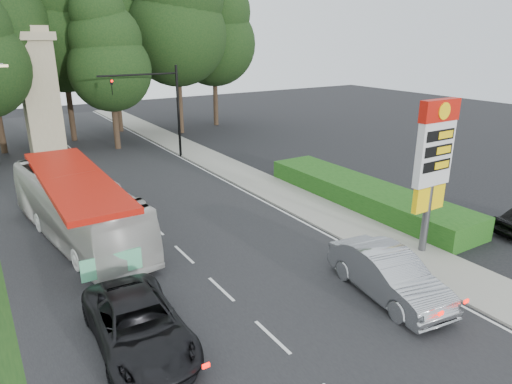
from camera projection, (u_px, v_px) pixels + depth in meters
ground at (281, 346)px, 14.37m from camera, size 120.00×120.00×0.00m
road_surface at (149, 222)px, 23.96m from camera, size 14.00×80.00×0.02m
sidewalk_right at (281, 193)px, 28.25m from camera, size 3.00×80.00×0.12m
hedge at (363, 194)px, 26.39m from camera, size 3.00×14.00×1.20m
gas_station_pylon at (434, 157)px, 19.18m from camera, size 2.10×0.45×6.85m
traffic_signal_mast at (162, 100)px, 34.92m from camera, size 6.10×0.35×7.20m
monument at (40, 92)px, 35.70m from camera, size 3.00×3.00×10.05m
tree_center_right at (58, 15)px, 39.30m from camera, size 9.24×9.24×18.15m
tree_east_near at (112, 32)px, 43.87m from camera, size 8.12×8.12×15.95m
tree_east_mid at (175, 13)px, 42.66m from camera, size 9.52×9.52×18.70m
tree_far_east at (213, 25)px, 47.11m from camera, size 8.68×8.68×17.05m
tree_monument_right at (109, 53)px, 37.14m from camera, size 6.72×6.72×13.20m
transit_bus at (77, 208)px, 21.42m from camera, size 4.20×11.73×3.19m
sedan_silver at (388, 274)px, 16.91m from camera, size 2.58×5.57×1.77m
suv_charcoal at (138, 325)px, 14.11m from camera, size 2.85×5.73×1.56m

